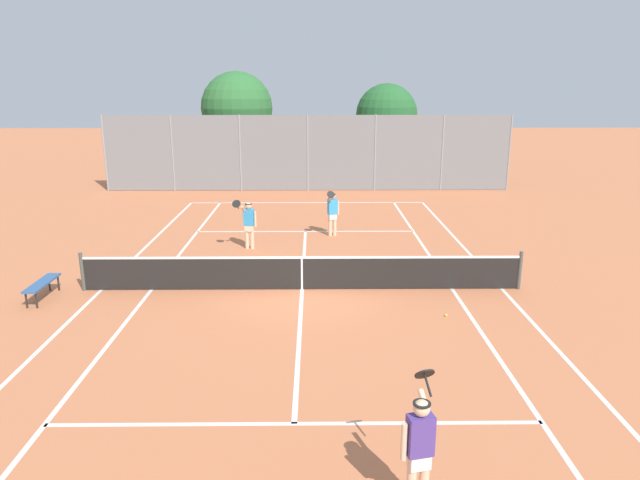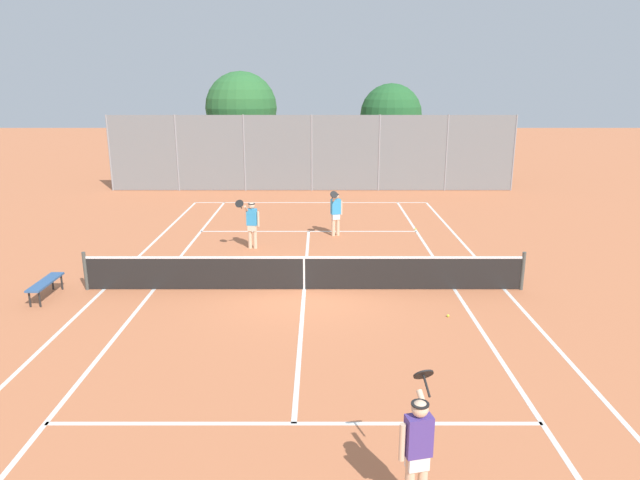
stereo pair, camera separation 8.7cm
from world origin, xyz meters
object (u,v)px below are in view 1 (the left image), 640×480
player_near_side (419,446)px  player_far_left (249,222)px  loose_tennis_ball_2 (446,315)px  loose_tennis_ball_1 (412,229)px  player_far_right (333,211)px  loose_tennis_ball_0 (188,281)px  tennis_net (302,272)px  courtside_bench (42,284)px  tree_behind_right (386,116)px  tree_behind_left (237,110)px

player_near_side → player_far_left: 12.91m
loose_tennis_ball_2 → loose_tennis_ball_1: bearing=86.0°
player_far_right → loose_tennis_ball_0: size_ratio=26.88×
player_near_side → loose_tennis_ball_1: (2.43, 14.98, -0.89)m
loose_tennis_ball_1 → loose_tennis_ball_2: size_ratio=1.00×
tennis_net → loose_tennis_ball_2: size_ratio=181.82×
player_near_side → courtside_bench: (-8.46, 7.71, -0.52)m
loose_tennis_ball_0 → tree_behind_right: bearing=67.0°
tennis_net → loose_tennis_ball_2: bearing=-28.4°
player_near_side → player_far_left: bearing=106.1°
loose_tennis_ball_0 → player_far_left: bearing=68.2°
player_far_right → courtside_bench: 10.09m
courtside_bench → tree_behind_left: 19.26m
loose_tennis_ball_1 → loose_tennis_ball_2: 8.57m
loose_tennis_ball_1 → tree_behind_right: bearing=88.4°
tree_behind_left → player_far_right: bearing=-67.8°
loose_tennis_ball_1 → tree_behind_right: tree_behind_right is taller
loose_tennis_ball_0 → loose_tennis_ball_2: (6.78, -2.55, 0.00)m
tennis_net → loose_tennis_ball_1: tennis_net is taller
tennis_net → loose_tennis_ball_2: 4.04m
player_near_side → tennis_net: bearing=101.5°
loose_tennis_ball_0 → loose_tennis_ball_1: same height
loose_tennis_ball_2 → loose_tennis_ball_0: bearing=159.4°
player_far_right → tree_behind_right: tree_behind_right is taller
player_far_right → player_far_left: bearing=-149.6°
player_near_side → player_far_left: same height
player_far_left → player_near_side: bearing=-73.9°
loose_tennis_ball_0 → loose_tennis_ball_1: bearing=39.1°
tree_behind_right → loose_tennis_ball_2: bearing=-92.6°
loose_tennis_ball_2 → player_near_side: bearing=-106.0°
loose_tennis_ball_0 → tree_behind_right: 20.11m
player_near_side → tree_behind_right: bearing=84.2°
player_near_side → player_far_right: size_ratio=1.00×
player_far_left → tree_behind_right: 16.32m
loose_tennis_ball_2 → tree_behind_left: tree_behind_left is taller
tennis_net → tree_behind_right: (4.47, 18.86, 3.15)m
tree_behind_left → tree_behind_right: (8.47, 0.78, -0.41)m
tennis_net → courtside_bench: size_ratio=8.00×
loose_tennis_ball_0 → tree_behind_left: 17.91m
player_far_left → loose_tennis_ball_2: size_ratio=26.88×
player_far_left → loose_tennis_ball_1: bearing=23.2°
loose_tennis_ball_2 → tree_behind_right: 21.10m
loose_tennis_ball_2 → tree_behind_left: bearing=110.6°
player_far_right → courtside_bench: player_far_right is taller
tennis_net → player_near_side: 8.51m
player_near_side → courtside_bench: player_near_side is taller
player_far_left → loose_tennis_ball_1: (6.01, 2.57, -0.89)m
tennis_net → loose_tennis_ball_0: bearing=168.8°
tree_behind_right → loose_tennis_ball_0: bearing=-113.0°
player_near_side → loose_tennis_ball_1: bearing=80.8°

